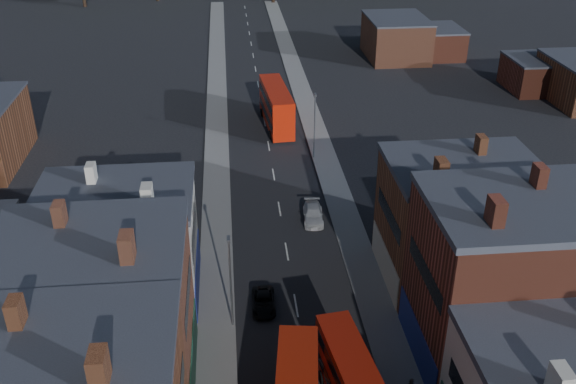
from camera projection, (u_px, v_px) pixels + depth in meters
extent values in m
cube|color=gray|center=(217.00, 202.00, 67.65)|extent=(3.00, 200.00, 0.12)
cube|color=gray|center=(338.00, 196.00, 68.75)|extent=(3.00, 200.00, 0.12)
cylinder|color=slate|center=(231.00, 284.00, 48.36)|extent=(0.16, 0.16, 8.00)
cube|color=slate|center=(228.00, 239.00, 46.46)|extent=(0.25, 0.70, 0.25)
cylinder|color=slate|center=(315.00, 127.00, 75.54)|extent=(0.16, 0.16, 8.00)
cube|color=slate|center=(315.00, 95.00, 73.65)|extent=(0.25, 0.70, 0.25)
cube|color=black|center=(355.00, 377.00, 40.67)|extent=(3.68, 9.80, 0.85)
cylinder|color=black|center=(322.00, 377.00, 44.67)|extent=(0.41, 0.97, 0.95)
cylinder|color=black|center=(354.00, 372.00, 45.15)|extent=(0.41, 0.97, 0.95)
cube|color=red|center=(276.00, 106.00, 84.81)|extent=(3.78, 12.64, 4.99)
cube|color=black|center=(276.00, 113.00, 85.27)|extent=(3.76, 11.65, 1.02)
cube|color=black|center=(276.00, 98.00, 84.25)|extent=(3.76, 11.65, 1.02)
cylinder|color=black|center=(270.00, 135.00, 82.23)|extent=(0.43, 1.16, 1.13)
cylinder|color=black|center=(292.00, 133.00, 82.66)|extent=(0.43, 1.16, 1.13)
cylinder|color=black|center=(262.00, 113.00, 89.16)|extent=(0.43, 1.16, 1.13)
cylinder|color=black|center=(282.00, 111.00, 89.59)|extent=(0.43, 1.16, 1.13)
imported|color=black|center=(264.00, 302.00, 51.97)|extent=(1.95, 4.06, 1.12)
imported|color=silver|center=(313.00, 214.00, 64.19)|extent=(2.24, 4.84, 1.37)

